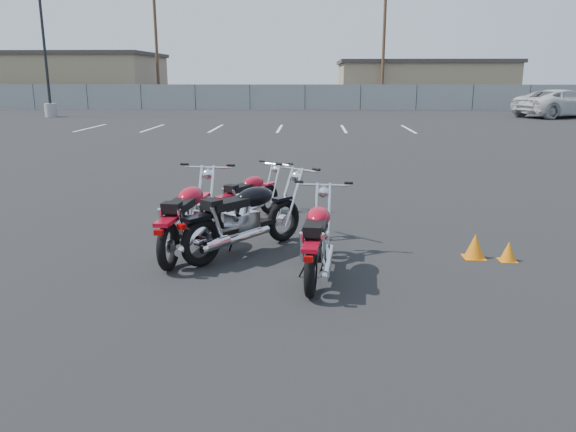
{
  "coord_description": "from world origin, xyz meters",
  "views": [
    {
      "loc": [
        0.49,
        -6.42,
        2.41
      ],
      "look_at": [
        0.2,
        0.6,
        0.65
      ],
      "focal_mm": 35.0,
      "sensor_mm": 36.0,
      "label": 1
    }
  ],
  "objects_px": {
    "white_van": "(563,95)",
    "motorcycle_third_red": "(188,218)",
    "motorcycle_second_black": "(245,218)",
    "motorcycle_rear_red": "(317,240)",
    "motorcycle_front_red": "(249,197)"
  },
  "relations": [
    {
      "from": "white_van",
      "to": "motorcycle_third_red",
      "type": "bearing_deg",
      "value": 124.24
    },
    {
      "from": "motorcycle_second_black",
      "to": "motorcycle_rear_red",
      "type": "distance_m",
      "value": 1.32
    },
    {
      "from": "motorcycle_front_red",
      "to": "motorcycle_rear_red",
      "type": "relative_size",
      "value": 0.85
    },
    {
      "from": "motorcycle_third_red",
      "to": "white_van",
      "type": "xyz_separation_m",
      "value": [
        16.58,
        27.11,
        0.79
      ]
    },
    {
      "from": "motorcycle_second_black",
      "to": "white_van",
      "type": "relative_size",
      "value": 0.3
    },
    {
      "from": "motorcycle_second_black",
      "to": "motorcycle_third_red",
      "type": "xyz_separation_m",
      "value": [
        -0.8,
        -0.0,
        -0.01
      ]
    },
    {
      "from": "motorcycle_rear_red",
      "to": "motorcycle_third_red",
      "type": "bearing_deg",
      "value": 154.02
    },
    {
      "from": "motorcycle_third_red",
      "to": "white_van",
      "type": "relative_size",
      "value": 0.33
    },
    {
      "from": "motorcycle_second_black",
      "to": "motorcycle_third_red",
      "type": "bearing_deg",
      "value": -179.79
    },
    {
      "from": "motorcycle_rear_red",
      "to": "white_van",
      "type": "bearing_deg",
      "value": 62.14
    },
    {
      "from": "motorcycle_third_red",
      "to": "motorcycle_rear_red",
      "type": "height_order",
      "value": "motorcycle_third_red"
    },
    {
      "from": "motorcycle_rear_red",
      "to": "white_van",
      "type": "distance_m",
      "value": 31.66
    },
    {
      "from": "motorcycle_second_black",
      "to": "white_van",
      "type": "xyz_separation_m",
      "value": [
        15.78,
        27.11,
        0.78
      ]
    },
    {
      "from": "motorcycle_front_red",
      "to": "motorcycle_third_red",
      "type": "distance_m",
      "value": 1.91
    },
    {
      "from": "motorcycle_second_black",
      "to": "motorcycle_rear_red",
      "type": "relative_size",
      "value": 0.97
    }
  ]
}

